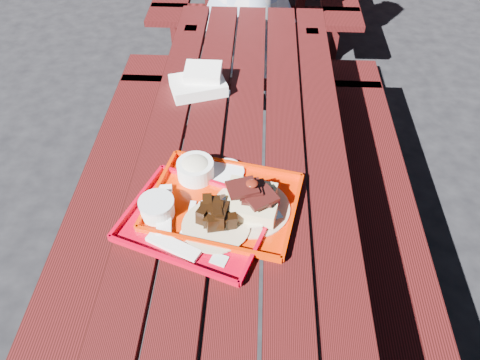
# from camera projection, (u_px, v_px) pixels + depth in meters

# --- Properties ---
(ground) EXTENTS (60.00, 60.00, 0.00)m
(ground) POSITION_uv_depth(u_px,v_px,m) (242.00, 280.00, 2.17)
(ground) COLOR black
(ground) RESTS_ON ground
(picnic_table_near) EXTENTS (1.41, 2.40, 0.75)m
(picnic_table_near) POSITION_uv_depth(u_px,v_px,m) (242.00, 200.00, 1.77)
(picnic_table_near) COLOR #400C0E
(picnic_table_near) RESTS_ON ground
(near_tray) EXTENTS (0.52, 0.44, 0.14)m
(near_tray) POSITION_uv_depth(u_px,v_px,m) (225.00, 193.00, 1.49)
(near_tray) COLOR red
(near_tray) RESTS_ON picnic_table_near
(far_tray) EXTENTS (0.51, 0.45, 0.07)m
(far_tray) POSITION_uv_depth(u_px,v_px,m) (193.00, 220.00, 1.42)
(far_tray) COLOR #B80018
(far_tray) RESTS_ON picnic_table_near
(white_cloth) EXTENTS (0.26, 0.22, 0.09)m
(white_cloth) POSITION_uv_depth(u_px,v_px,m) (200.00, 82.00, 1.92)
(white_cloth) COLOR white
(white_cloth) RESTS_ON picnic_table_near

